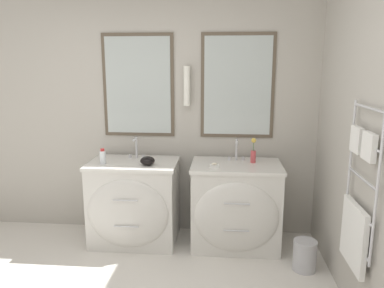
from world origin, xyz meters
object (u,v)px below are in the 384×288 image
(vanity_left, at_px, (134,202))
(flower_vase, at_px, (253,153))
(toiletry_bottle, at_px, (103,157))
(waste_bin, at_px, (305,255))
(amenity_bowl, at_px, (148,161))
(vanity_right, at_px, (236,205))

(vanity_left, relative_size, flower_vase, 3.55)
(flower_vase, bearing_deg, vanity_left, -174.51)
(toiletry_bottle, height_order, waste_bin, toiletry_bottle)
(amenity_bowl, bearing_deg, toiletry_bottle, 178.38)
(vanity_right, distance_m, amenity_bowl, 0.98)
(vanity_left, distance_m, vanity_right, 1.03)
(vanity_left, bearing_deg, waste_bin, -13.57)
(toiletry_bottle, distance_m, waste_bin, 2.10)
(toiletry_bottle, distance_m, flower_vase, 1.49)
(vanity_right, relative_size, waste_bin, 3.15)
(amenity_bowl, distance_m, waste_bin, 1.69)
(vanity_left, xyz_separation_m, vanity_right, (1.03, 0.00, 0.00))
(waste_bin, bearing_deg, vanity_left, 166.43)
(vanity_left, bearing_deg, vanity_right, 0.00)
(vanity_left, height_order, toiletry_bottle, toiletry_bottle)
(flower_vase, bearing_deg, amenity_bowl, -169.71)
(toiletry_bottle, xyz_separation_m, amenity_bowl, (0.45, -0.01, -0.03))
(toiletry_bottle, bearing_deg, vanity_left, 11.96)
(vanity_right, distance_m, toiletry_bottle, 1.40)
(toiletry_bottle, relative_size, amenity_bowl, 1.06)
(toiletry_bottle, xyz_separation_m, waste_bin, (1.92, -0.34, -0.78))
(vanity_left, bearing_deg, flower_vase, 5.49)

